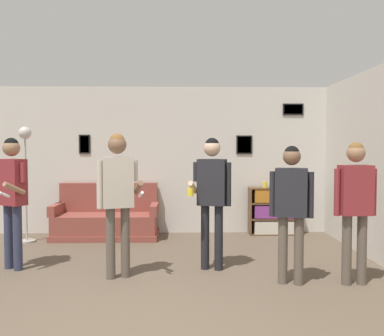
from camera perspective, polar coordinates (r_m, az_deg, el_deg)
The scene contains 11 objects.
wall_back at distance 7.94m, azimuth -4.35°, elevation 1.06°, with size 8.57×0.08×2.70m.
wall_right at distance 6.27m, azimuth 24.07°, elevation 0.37°, with size 0.06×6.86×2.70m.
couch at distance 7.74m, azimuth -11.34°, elevation -6.84°, with size 1.82×0.80×0.94m.
bookshelf at distance 7.97m, azimuth 10.86°, elevation -5.66°, with size 0.91×0.30×0.86m.
floor_lamp at distance 7.63m, azimuth -21.33°, elevation 1.06°, with size 0.28×0.28×1.93m.
person_player_foreground_left at distance 5.99m, azimuth -22.88°, elevation -2.54°, with size 0.44×0.60×1.71m.
person_player_foreground_center at distance 5.23m, azimuth -9.89°, elevation -2.75°, with size 0.58×0.42×1.75m.
person_watcher_holding_cup at distance 5.51m, azimuth 2.67°, elevation -2.77°, with size 0.56×0.39×1.71m.
person_spectator_near_bookshelf at distance 5.06m, azimuth 13.10°, elevation -4.21°, with size 0.48×0.30×1.60m.
person_spectator_far_right at distance 5.25m, azimuth 20.93°, elevation -3.73°, with size 0.50×0.22×1.65m.
drinking_cup at distance 7.88m, azimuth 9.68°, elevation -2.19°, with size 0.07×0.07×0.11m.
Camera 1 is at (0.43, -3.44, 1.58)m, focal length 40.00 mm.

